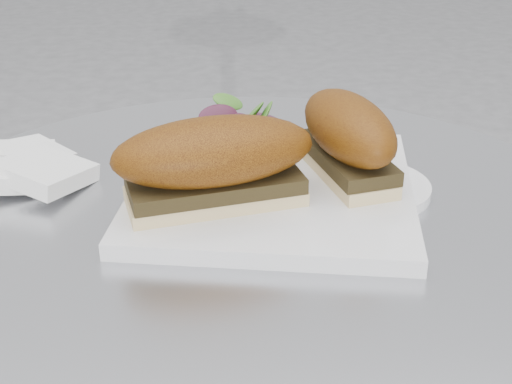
{
  "coord_description": "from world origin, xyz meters",
  "views": [
    {
      "loc": [
        -0.05,
        -0.57,
        1.05
      ],
      "look_at": [
        0.0,
        -0.01,
        0.77
      ],
      "focal_mm": 50.0,
      "sensor_mm": 36.0,
      "label": 1
    }
  ],
  "objects_px": {
    "plate": "(273,189)",
    "saucer": "(369,188)",
    "sandwich_left": "(214,160)",
    "sandwich_right": "(348,135)"
  },
  "relations": [
    {
      "from": "sandwich_left",
      "to": "saucer",
      "type": "relative_size",
      "value": 1.62
    },
    {
      "from": "sandwich_right",
      "to": "saucer",
      "type": "height_order",
      "value": "sandwich_right"
    },
    {
      "from": "plate",
      "to": "saucer",
      "type": "xyz_separation_m",
      "value": [
        0.1,
        -0.0,
        -0.0
      ]
    },
    {
      "from": "plate",
      "to": "saucer",
      "type": "bearing_deg",
      "value": -0.93
    },
    {
      "from": "sandwich_left",
      "to": "plate",
      "type": "bearing_deg",
      "value": 22.61
    },
    {
      "from": "saucer",
      "to": "plate",
      "type": "bearing_deg",
      "value": 179.07
    },
    {
      "from": "plate",
      "to": "sandwich_right",
      "type": "relative_size",
      "value": 1.64
    },
    {
      "from": "plate",
      "to": "saucer",
      "type": "relative_size",
      "value": 2.2
    },
    {
      "from": "plate",
      "to": "saucer",
      "type": "height_order",
      "value": "plate"
    },
    {
      "from": "sandwich_left",
      "to": "sandwich_right",
      "type": "xyz_separation_m",
      "value": [
        0.13,
        0.05,
        0.0
      ]
    }
  ]
}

